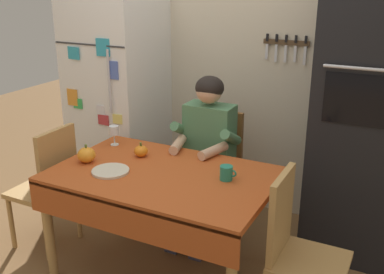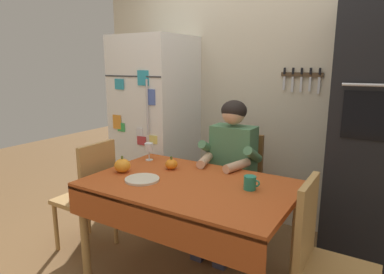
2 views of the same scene
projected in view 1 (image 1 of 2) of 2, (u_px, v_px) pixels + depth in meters
back_wall_assembly at (244, 56)px, 3.73m from camera, size 3.70×0.13×2.60m
refrigerator at (119, 100)px, 3.97m from camera, size 0.68×0.71×1.80m
wall_oven at (362, 111)px, 3.09m from camera, size 0.60×0.64×2.10m
dining_table at (161, 186)px, 2.90m from camera, size 1.40×0.90×0.74m
chair_behind_person at (216, 164)px, 3.60m from camera, size 0.40×0.40×0.93m
seated_person at (206, 145)px, 3.37m from camera, size 0.47×0.55×1.25m
chair_left_side at (49, 183)px, 3.28m from camera, size 0.40×0.40×0.93m
chair_right_side at (297, 247)px, 2.50m from camera, size 0.40×0.40×0.93m
coffee_mug at (227, 173)px, 2.78m from camera, size 0.11×0.08×0.09m
wine_glass at (114, 131)px, 3.33m from camera, size 0.07×0.07×0.15m
pumpkin_large at (141, 151)px, 3.14m from camera, size 0.10×0.10×0.10m
pumpkin_medium at (87, 155)px, 3.04m from camera, size 0.12×0.12×0.13m
serving_tray at (110, 171)px, 2.90m from camera, size 0.24×0.24×0.02m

